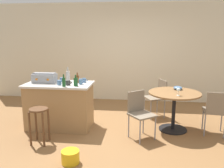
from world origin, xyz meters
TOP-DOWN VIEW (x-y plane):
  - ground_plane at (0.00, 0.00)m, footprint 8.80×8.80m
  - back_wall at (0.00, 2.41)m, footprint 8.00×0.10m
  - kitchen_island at (-1.21, 0.17)m, footprint 1.31×0.72m
  - wooden_stool at (-1.31, -0.59)m, footprint 0.31×0.31m
  - dining_table at (1.05, 0.30)m, footprint 0.99×0.99m
  - folding_chair_near at (0.78, 1.06)m, footprint 0.53×0.53m
  - folding_chair_far at (0.40, -0.12)m, footprint 0.56×0.56m
  - folding_chair_left at (1.77, 0.13)m, footprint 0.45×0.45m
  - toolbox at (-1.50, 0.19)m, footprint 0.46×0.24m
  - bottle_0 at (-0.81, -0.02)m, footprint 0.08×0.08m
  - bottle_1 at (-1.07, 0.35)m, footprint 0.08×0.08m
  - bottle_2 at (-1.01, -0.09)m, footprint 0.06×0.06m
  - bottle_3 at (-0.86, 0.29)m, footprint 0.06×0.06m
  - cup_0 at (-1.14, 0.03)m, footprint 0.12×0.08m
  - cup_1 at (-0.73, 0.32)m, footprint 0.11×0.07m
  - cup_2 at (-0.97, 0.04)m, footprint 0.13×0.09m
  - cup_3 at (-0.75, 0.14)m, footprint 0.11×0.07m
  - cup_4 at (-1.20, 0.34)m, footprint 0.11×0.07m
  - wine_glass at (1.08, 0.05)m, footprint 0.07×0.07m
  - serving_bowl at (1.14, 0.53)m, footprint 0.18×0.18m
  - plastic_bucket at (-0.60, -1.16)m, footprint 0.27×0.27m

SIDE VIEW (x-z plane):
  - ground_plane at x=0.00m, z-range 0.00..0.00m
  - plastic_bucket at x=-0.60m, z-range 0.00..0.19m
  - wooden_stool at x=-1.31m, z-range 0.14..0.77m
  - kitchen_island at x=-1.21m, z-range 0.00..0.91m
  - folding_chair_near at x=0.78m, z-range 0.07..0.92m
  - folding_chair_far at x=0.40m, z-range 0.07..0.92m
  - folding_chair_left at x=1.77m, z-range 0.08..0.93m
  - dining_table at x=1.05m, z-range 0.20..0.97m
  - serving_bowl at x=1.14m, z-range 0.77..0.84m
  - wine_glass at x=1.08m, z-range 0.80..0.94m
  - cup_4 at x=-1.20m, z-range 0.91..1.00m
  - cup_1 at x=-0.73m, z-range 0.91..1.00m
  - cup_0 at x=-1.14m, z-range 0.91..1.00m
  - cup_2 at x=-0.97m, z-range 0.91..1.00m
  - cup_3 at x=-0.75m, z-range 0.91..1.01m
  - bottle_3 at x=-0.86m, z-range 0.89..1.09m
  - bottle_0 at x=-0.81m, z-range 0.89..1.10m
  - bottle_2 at x=-1.01m, z-range 0.88..1.11m
  - toolbox at x=-1.50m, z-range 0.91..1.11m
  - bottle_1 at x=-1.07m, z-range 0.88..1.17m
  - back_wall at x=0.00m, z-range 0.00..2.70m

